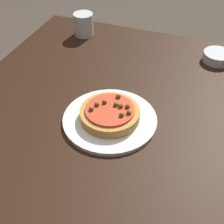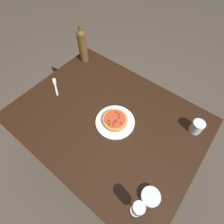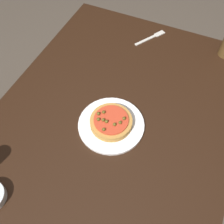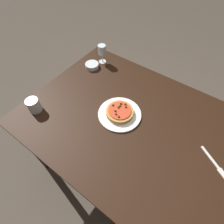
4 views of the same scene
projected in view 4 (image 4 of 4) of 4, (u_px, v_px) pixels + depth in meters
ground_plane at (123, 164)px, 1.72m from camera, size 14.00×14.00×0.00m
dining_table at (128, 127)px, 1.17m from camera, size 1.31×1.00×0.78m
dinner_plate at (120, 114)px, 1.11m from camera, size 0.27×0.27×0.01m
pizza at (120, 112)px, 1.09m from camera, size 0.17×0.17×0.05m
wine_glass at (102, 50)px, 1.35m from camera, size 0.06×0.06×0.15m
water_cup at (34, 105)px, 1.10m from camera, size 0.08×0.08×0.09m
side_bowl at (92, 65)px, 1.38m from camera, size 0.11×0.11×0.03m
fork at (215, 164)px, 0.92m from camera, size 0.17×0.12×0.00m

